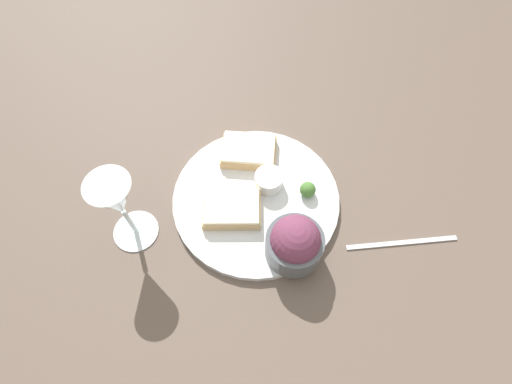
{
  "coord_description": "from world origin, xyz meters",
  "views": [
    {
      "loc": [
        -0.13,
        -0.31,
        0.64
      ],
      "look_at": [
        0.0,
        0.0,
        0.03
      ],
      "focal_mm": 28.0,
      "sensor_mm": 36.0,
      "label": 1
    }
  ],
  "objects_px": {
    "cheese_toast_near": "(249,151)",
    "fork": "(402,242)",
    "sauce_ramekin": "(269,180)",
    "cheese_toast_far": "(232,209)",
    "salad_bowl": "(295,243)",
    "wine_glass": "(117,202)"
  },
  "relations": [
    {
      "from": "cheese_toast_near",
      "to": "fork",
      "type": "distance_m",
      "value": 0.32
    },
    {
      "from": "cheese_toast_near",
      "to": "sauce_ramekin",
      "type": "bearing_deg",
      "value": -84.02
    },
    {
      "from": "sauce_ramekin",
      "to": "cheese_toast_far",
      "type": "relative_size",
      "value": 0.43
    },
    {
      "from": "cheese_toast_far",
      "to": "fork",
      "type": "relative_size",
      "value": 0.64
    },
    {
      "from": "salad_bowl",
      "to": "sauce_ramekin",
      "type": "xyz_separation_m",
      "value": [
        0.01,
        0.13,
        -0.02
      ]
    },
    {
      "from": "sauce_ramekin",
      "to": "fork",
      "type": "relative_size",
      "value": 0.27
    },
    {
      "from": "sauce_ramekin",
      "to": "wine_glass",
      "type": "relative_size",
      "value": 0.32
    },
    {
      "from": "sauce_ramekin",
      "to": "cheese_toast_far",
      "type": "bearing_deg",
      "value": -162.0
    },
    {
      "from": "salad_bowl",
      "to": "wine_glass",
      "type": "relative_size",
      "value": 0.58
    },
    {
      "from": "salad_bowl",
      "to": "fork",
      "type": "relative_size",
      "value": 0.5
    },
    {
      "from": "salad_bowl",
      "to": "fork",
      "type": "distance_m",
      "value": 0.2
    },
    {
      "from": "salad_bowl",
      "to": "sauce_ramekin",
      "type": "relative_size",
      "value": 1.84
    },
    {
      "from": "cheese_toast_near",
      "to": "cheese_toast_far",
      "type": "distance_m",
      "value": 0.13
    },
    {
      "from": "salad_bowl",
      "to": "cheese_toast_near",
      "type": "relative_size",
      "value": 0.76
    },
    {
      "from": "fork",
      "to": "sauce_ramekin",
      "type": "bearing_deg",
      "value": 131.63
    },
    {
      "from": "cheese_toast_far",
      "to": "fork",
      "type": "xyz_separation_m",
      "value": [
        0.25,
        -0.16,
        -0.02
      ]
    },
    {
      "from": "wine_glass",
      "to": "fork",
      "type": "xyz_separation_m",
      "value": [
        0.42,
        -0.2,
        -0.11
      ]
    },
    {
      "from": "cheese_toast_far",
      "to": "sauce_ramekin",
      "type": "bearing_deg",
      "value": 18.0
    },
    {
      "from": "cheese_toast_far",
      "to": "wine_glass",
      "type": "xyz_separation_m",
      "value": [
        -0.17,
        0.04,
        0.08
      ]
    },
    {
      "from": "wine_glass",
      "to": "fork",
      "type": "relative_size",
      "value": 0.86
    },
    {
      "from": "sauce_ramekin",
      "to": "wine_glass",
      "type": "bearing_deg",
      "value": 177.43
    },
    {
      "from": "cheese_toast_far",
      "to": "wine_glass",
      "type": "relative_size",
      "value": 0.74
    }
  ]
}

